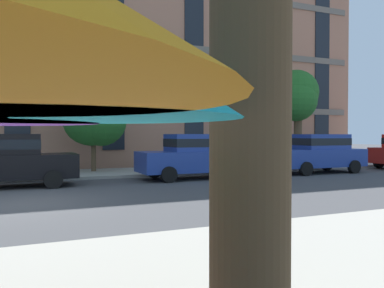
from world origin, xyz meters
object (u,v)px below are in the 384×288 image
(sedan_blue, at_px, (195,155))
(street_tree_middle, at_px, (93,120))
(sedan_black, at_px, (6,159))
(street_tree_right, at_px, (296,97))
(sedan_blue_midblock, at_px, (318,152))

(sedan_blue, xyz_separation_m, street_tree_middle, (-3.40, 3.43, 1.45))
(sedan_black, height_order, sedan_blue, same)
(street_tree_right, bearing_deg, sedan_blue, -158.04)
(sedan_blue, bearing_deg, sedan_black, 180.00)
(sedan_black, distance_m, sedan_blue_midblock, 13.07)
(sedan_black, relative_size, street_tree_right, 0.84)
(sedan_blue_midblock, relative_size, street_tree_middle, 1.23)
(sedan_black, bearing_deg, sedan_blue_midblock, 0.00)
(sedan_black, height_order, street_tree_right, street_tree_right)
(street_tree_middle, bearing_deg, sedan_blue_midblock, -19.61)
(street_tree_middle, bearing_deg, sedan_blue, -45.26)
(sedan_blue, relative_size, sedan_blue_midblock, 1.00)
(sedan_blue, xyz_separation_m, street_tree_right, (7.23, 2.92, 2.85))
(sedan_blue_midblock, bearing_deg, street_tree_right, 71.07)
(sedan_blue_midblock, bearing_deg, street_tree_middle, 160.39)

